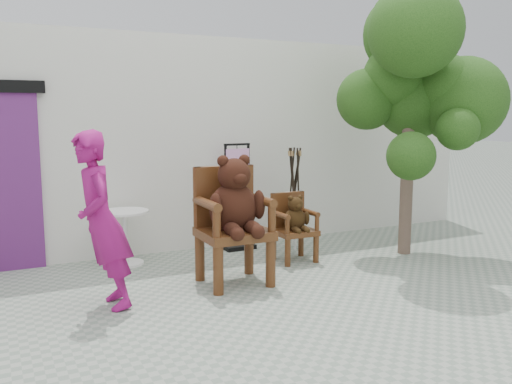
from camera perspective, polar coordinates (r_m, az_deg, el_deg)
ground_plane at (r=5.81m, az=6.07°, el=-11.16°), size 60.00×60.00×0.00m
back_wall at (r=8.28m, az=-5.29°, el=5.24°), size 9.00×1.00×3.00m
chair_big at (r=6.12m, az=-2.43°, el=-1.83°), size 0.76×0.78×1.47m
chair_small at (r=7.14m, az=3.98°, el=-3.05°), size 0.51×0.47×0.89m
person at (r=5.50m, az=-15.91°, el=-2.99°), size 0.45×0.66×1.77m
cafe_table at (r=7.14m, az=-13.58°, el=-4.00°), size 0.60×0.60×0.70m
display_stand at (r=7.76m, az=-1.97°, el=-1.74°), size 0.47×0.37×1.51m
stool_bucket at (r=7.78m, az=4.07°, el=-1.29°), size 0.32×0.32×1.45m
tree at (r=7.64m, az=16.89°, el=11.57°), size 2.21×1.91×3.55m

